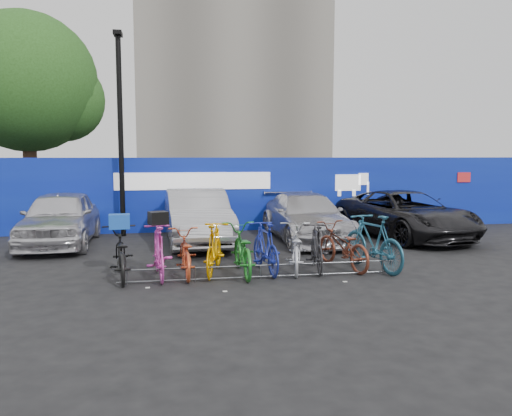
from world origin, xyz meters
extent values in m
plane|color=black|center=(0.00, 0.00, 0.00)|extent=(100.00, 100.00, 0.00)
cube|color=#0B1B9B|center=(0.00, 6.00, 1.20)|extent=(22.00, 0.15, 2.40)
cube|color=white|center=(-1.00, 5.90, 1.65)|extent=(5.00, 0.02, 0.55)
cube|color=white|center=(4.20, 5.90, 1.55)|extent=(1.20, 0.02, 0.90)
cube|color=red|center=(8.50, 5.90, 1.70)|extent=(0.50, 0.02, 0.35)
cylinder|color=#382314|center=(-7.00, 10.00, 2.00)|extent=(0.50, 0.50, 4.00)
sphere|color=#214615|center=(-7.00, 10.00, 5.20)|extent=(5.20, 5.20, 5.20)
sphere|color=#214615|center=(-5.80, 10.30, 4.60)|extent=(3.20, 3.20, 3.20)
cylinder|color=black|center=(-3.20, 5.40, 3.00)|extent=(0.16, 0.16, 6.00)
cube|color=black|center=(-3.20, 5.40, 6.05)|extent=(0.25, 0.50, 0.12)
cylinder|color=#595B60|center=(0.00, -0.60, 0.28)|extent=(5.60, 0.03, 0.03)
cylinder|color=#595B60|center=(0.00, -0.60, 0.05)|extent=(5.60, 0.03, 0.03)
cylinder|color=#595B60|center=(-2.60, -0.60, 0.14)|extent=(0.03, 0.03, 0.28)
cylinder|color=#595B60|center=(-1.30, -0.60, 0.14)|extent=(0.03, 0.03, 0.28)
cylinder|color=#595B60|center=(0.00, -0.60, 0.14)|extent=(0.03, 0.03, 0.28)
cylinder|color=#595B60|center=(1.30, -0.60, 0.14)|extent=(0.03, 0.03, 0.28)
cylinder|color=#595B60|center=(2.60, -0.60, 0.14)|extent=(0.03, 0.03, 0.28)
imported|color=silver|center=(-4.75, 4.08, 0.76)|extent=(1.87, 4.49, 1.52)
imported|color=#B1B1B7|center=(-1.03, 3.70, 0.76)|extent=(1.84, 4.70, 1.53)
imported|color=#B4B3B8|center=(2.14, 3.73, 0.68)|extent=(1.99, 4.73, 1.36)
imported|color=black|center=(5.19, 3.66, 0.71)|extent=(3.16, 5.40, 1.41)
imported|color=black|center=(-2.76, -0.11, 0.51)|extent=(0.93, 2.02, 1.02)
imported|color=#E842B9|center=(-2.00, -0.16, 0.55)|extent=(0.70, 1.87, 1.09)
imported|color=#C04824|center=(-1.48, -0.05, 0.47)|extent=(0.70, 1.82, 0.94)
imported|color=#E09500|center=(-0.87, -0.03, 0.54)|extent=(0.92, 1.87, 1.08)
imported|color=#1F7A24|center=(-0.31, -0.15, 0.52)|extent=(0.71, 1.99, 1.04)
imported|color=#1B299F|center=(0.21, -0.07, 0.54)|extent=(0.69, 1.85, 1.09)
imported|color=#B8BAC1|center=(0.87, -0.02, 0.49)|extent=(1.07, 1.98, 0.99)
imported|color=#242326|center=(1.32, -0.07, 0.51)|extent=(0.74, 1.74, 1.01)
imported|color=maroon|center=(1.93, 0.02, 0.50)|extent=(1.11, 2.01, 1.00)
imported|color=#1F546D|center=(2.54, -0.20, 0.61)|extent=(1.05, 2.10, 1.22)
cube|color=blue|center=(-2.76, -0.11, 1.17)|extent=(0.42, 0.34, 0.29)
cube|color=black|center=(-2.00, -0.16, 1.22)|extent=(0.43, 0.41, 0.26)
camera|label=1|loc=(-1.74, -10.24, 2.47)|focal=35.00mm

